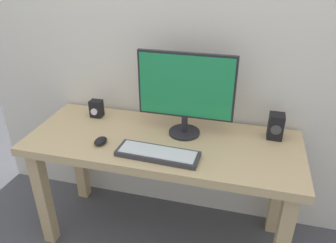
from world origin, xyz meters
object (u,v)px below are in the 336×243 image
object	(u,v)px
monitor	(186,91)
mouse	(101,141)
keyboard_primary	(158,154)
speaker_right	(276,126)
desk	(163,156)
audio_controller	(96,109)

from	to	relation	value
monitor	mouse	bearing A→B (deg)	-150.69
keyboard_primary	mouse	bearing A→B (deg)	173.83
mouse	speaker_right	distance (m)	0.99
desk	keyboard_primary	distance (m)	0.21
mouse	keyboard_primary	bearing A→B (deg)	4.25
desk	audio_controller	size ratio (longest dim) A/B	14.10
desk	audio_controller	world-z (taller)	audio_controller
speaker_right	mouse	bearing A→B (deg)	-161.36
monitor	keyboard_primary	bearing A→B (deg)	-107.07
monitor	keyboard_primary	size ratio (longest dim) A/B	1.23
desk	speaker_right	distance (m)	0.67
keyboard_primary	audio_controller	bearing A→B (deg)	146.04
desk	monitor	world-z (taller)	monitor
keyboard_primary	speaker_right	size ratio (longest dim) A/B	2.99
desk	audio_controller	bearing A→B (deg)	160.56
monitor	mouse	world-z (taller)	monitor
monitor	audio_controller	xyz separation A→B (m)	(-0.60, 0.07, -0.21)
monitor	desk	bearing A→B (deg)	-134.89
speaker_right	audio_controller	xyz separation A→B (m)	(-1.11, -0.01, -0.02)
monitor	speaker_right	bearing A→B (deg)	8.52
keyboard_primary	speaker_right	xyz separation A→B (m)	(0.60, 0.35, 0.06)
keyboard_primary	speaker_right	bearing A→B (deg)	30.67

